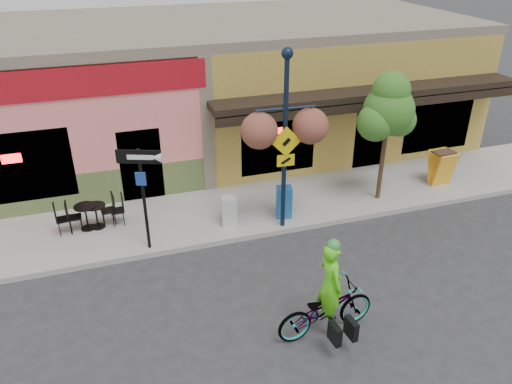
% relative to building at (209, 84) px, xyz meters
% --- Properties ---
extents(ground, '(90.00, 90.00, 0.00)m').
position_rel_building_xyz_m(ground, '(0.00, -7.50, -2.25)').
color(ground, '#2D2D30').
rests_on(ground, ground).
extents(sidewalk, '(24.00, 3.00, 0.15)m').
position_rel_building_xyz_m(sidewalk, '(0.00, -5.50, -2.17)').
color(sidewalk, '#9E9B93').
rests_on(sidewalk, ground).
extents(curb, '(24.00, 0.12, 0.15)m').
position_rel_building_xyz_m(curb, '(0.00, -6.95, -2.17)').
color(curb, '#A8A59E').
rests_on(curb, ground).
extents(building, '(18.20, 8.20, 4.50)m').
position_rel_building_xyz_m(building, '(0.00, 0.00, 0.00)').
color(building, '#F67D79').
rests_on(building, ground).
extents(bicycle, '(2.14, 0.90, 1.10)m').
position_rel_building_xyz_m(bicycle, '(-0.19, -10.65, -1.70)').
color(bicycle, maroon).
rests_on(bicycle, ground).
extents(cyclist_rider, '(0.49, 0.70, 1.83)m').
position_rel_building_xyz_m(cyclist_rider, '(-0.14, -10.65, -1.33)').
color(cyclist_rider, '#59E317').
rests_on(cyclist_rider, ground).
extents(lamp_post, '(1.55, 0.70, 4.74)m').
position_rel_building_xyz_m(lamp_post, '(0.35, -6.79, 0.27)').
color(lamp_post, '#101D33').
rests_on(lamp_post, sidewalk).
extents(one_way_sign, '(1.04, 0.57, 2.68)m').
position_rel_building_xyz_m(one_way_sign, '(-3.20, -6.75, -0.76)').
color(one_way_sign, black).
rests_on(one_way_sign, sidewalk).
extents(cafe_set_left, '(1.57, 0.91, 0.90)m').
position_rel_building_xyz_m(cafe_set_left, '(-4.65, -5.35, -1.65)').
color(cafe_set_left, black).
rests_on(cafe_set_left, sidewalk).
extents(cafe_set_right, '(1.46, 0.75, 0.87)m').
position_rel_building_xyz_m(cafe_set_right, '(-4.39, -5.36, -1.66)').
color(cafe_set_right, black).
rests_on(cafe_set_right, sidewalk).
extents(newspaper_box_blue, '(0.47, 0.44, 0.90)m').
position_rel_building_xyz_m(newspaper_box_blue, '(0.55, -6.36, -1.65)').
color(newspaper_box_blue, '#1B5EA5').
rests_on(newspaper_box_blue, sidewalk).
extents(newspaper_box_grey, '(0.44, 0.41, 0.83)m').
position_rel_building_xyz_m(newspaper_box_grey, '(-0.99, -6.31, -1.69)').
color(newspaper_box_grey, silver).
rests_on(newspaper_box_grey, sidewalk).
extents(street_tree, '(1.98, 1.98, 3.83)m').
position_rel_building_xyz_m(street_tree, '(3.60, -6.20, -0.18)').
color(street_tree, '#3D7A26').
rests_on(street_tree, sidewalk).
extents(sandwich_board, '(0.68, 0.51, 1.10)m').
position_rel_building_xyz_m(sandwich_board, '(5.89, -6.19, -1.55)').
color(sandwich_board, yellow).
rests_on(sandwich_board, sidewalk).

